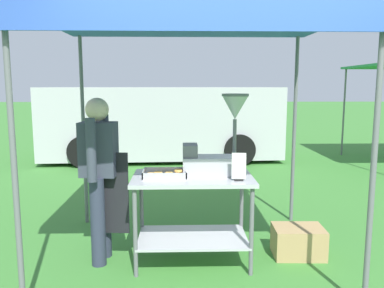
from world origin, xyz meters
TOP-DOWN VIEW (x-y plane):
  - ground_plane at (0.00, 6.00)m, footprint 70.00×70.00m
  - stall_canopy at (-0.27, 1.20)m, footprint 2.82×2.25m
  - donut_cart at (-0.27, 1.10)m, footprint 1.15×0.69m
  - donut_tray at (-0.53, 1.06)m, footprint 0.41×0.27m
  - donut_fryer at (-0.03, 1.17)m, footprint 0.63×0.28m
  - menu_sign at (0.15, 0.91)m, footprint 0.13×0.05m
  - vendor at (-1.16, 1.15)m, footprint 0.46×0.54m
  - supply_crate at (0.81, 1.20)m, footprint 0.52×0.38m
  - van_silver at (-0.83, 6.73)m, footprint 5.49×2.28m

SIDE VIEW (x-z plane):
  - ground_plane at x=0.00m, z-range 0.00..0.00m
  - supply_crate at x=0.81m, z-range 0.00..0.30m
  - donut_cart at x=-0.27m, z-range 0.20..1.06m
  - van_silver at x=-0.83m, z-range 0.03..1.72m
  - donut_tray at x=-0.53m, z-range 0.85..0.92m
  - vendor at x=-1.16m, z-range 0.10..1.71m
  - menu_sign at x=0.15m, z-range 0.84..1.10m
  - donut_fryer at x=-0.03m, z-range 0.75..1.54m
  - stall_canopy at x=-0.27m, z-range 1.09..3.45m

